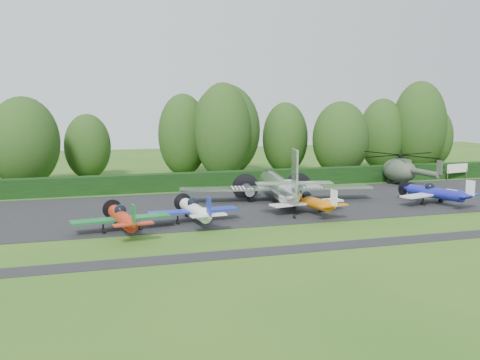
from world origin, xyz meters
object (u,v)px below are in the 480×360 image
object	(u,v)px
transport_plane	(279,187)
light_plane_blue	(435,193)
light_plane_red	(122,218)
light_plane_orange	(310,202)
helicopter	(400,168)
light_plane_white	(195,210)
sign_board	(457,169)

from	to	relation	value
transport_plane	light_plane_blue	distance (m)	15.21
light_plane_red	transport_plane	bearing A→B (deg)	34.58
light_plane_orange	helicopter	world-z (taller)	helicopter
transport_plane	light_plane_orange	size ratio (longest dim) A/B	2.57
light_plane_orange	light_plane_blue	distance (m)	13.58
transport_plane	light_plane_red	bearing A→B (deg)	-163.08
light_plane_white	helicopter	distance (m)	31.89
light_plane_red	light_plane_white	distance (m)	6.12
helicopter	light_plane_white	bearing A→B (deg)	-152.15
light_plane_orange	light_plane_white	bearing A→B (deg)	-165.03
light_plane_white	transport_plane	bearing A→B (deg)	38.00
helicopter	sign_board	xyz separation A→B (m)	(9.76, 1.73, -0.63)
light_plane_white	sign_board	xyz separation A→B (m)	(38.26, 16.02, 0.18)
helicopter	sign_board	size ratio (longest dim) A/B	3.75
sign_board	transport_plane	bearing A→B (deg)	-151.11
light_plane_white	helicopter	size ratio (longest dim) A/B	0.58
light_plane_red	light_plane_white	bearing A→B (deg)	21.74
sign_board	light_plane_red	bearing A→B (deg)	-148.11
helicopter	sign_board	distance (m)	9.93
helicopter	transport_plane	bearing A→B (deg)	-156.04
light_plane_blue	sign_board	size ratio (longest dim) A/B	2.18
light_plane_red	sign_board	bearing A→B (deg)	29.47
light_plane_orange	helicopter	xyz separation A→B (m)	(17.82, 13.30, 0.87)
light_plane_orange	light_plane_red	bearing A→B (deg)	-161.92
light_plane_red	helicopter	bearing A→B (deg)	32.47
light_plane_red	light_plane_orange	world-z (taller)	light_plane_red
light_plane_blue	light_plane_red	bearing A→B (deg)	-156.31
light_plane_white	light_plane_blue	world-z (taller)	light_plane_blue
light_plane_white	light_plane_blue	distance (m)	24.30
light_plane_red	light_plane_blue	xyz separation A→B (m)	(30.18, 3.12, -0.00)
light_plane_red	light_plane_blue	bearing A→B (deg)	13.79
transport_plane	helicopter	distance (m)	20.26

